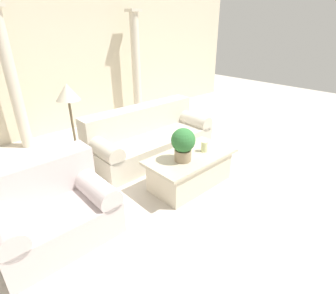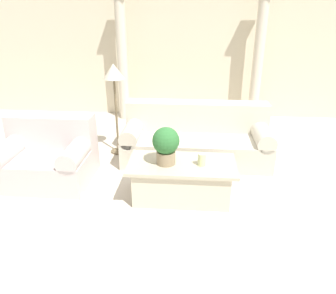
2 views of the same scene
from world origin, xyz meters
name	(u,v)px [view 1 (image 1 of 2)]	position (x,y,z in m)	size (l,w,h in m)	color
ground_plane	(177,175)	(0.00, 0.00, 0.00)	(16.00, 16.00, 0.00)	beige
wall_back	(75,56)	(0.00, 3.25, 1.60)	(10.00, 0.06, 3.20)	beige
sofa_long	(149,137)	(0.14, 0.90, 0.35)	(2.30, 0.96, 0.88)	beige
loveseat	(50,208)	(-1.97, 0.04, 0.36)	(1.24, 0.96, 0.88)	beige
coffee_table	(190,169)	(-0.04, -0.32, 0.25)	(1.36, 0.71, 0.49)	beige
potted_plant	(183,143)	(-0.24, -0.35, 0.76)	(0.34, 0.34, 0.48)	#937F60
pillar_candle	(204,146)	(0.20, -0.36, 0.57)	(0.10, 0.10, 0.16)	beige
floor_lamp	(69,101)	(-1.18, 1.02, 1.24)	(0.33, 0.33, 1.49)	brown
column_left	(12,81)	(-1.43, 2.84, 1.30)	(0.29, 0.29, 2.54)	beige
column_right	(136,66)	(1.34, 2.84, 1.30)	(0.29, 0.29, 2.54)	beige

